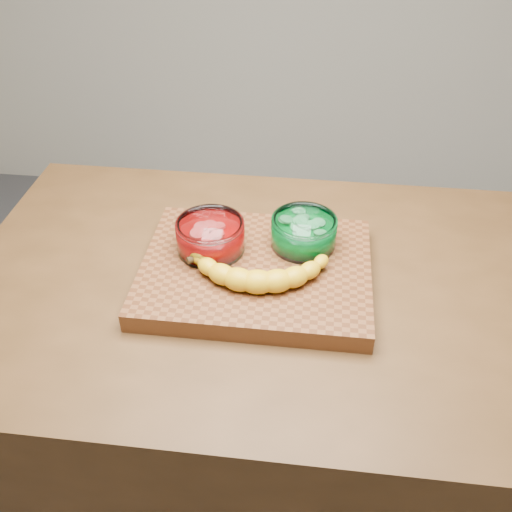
# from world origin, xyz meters

# --- Properties ---
(ground) EXTENTS (3.50, 3.50, 0.00)m
(ground) POSITION_xyz_m (0.00, 0.00, 0.00)
(ground) COLOR #545458
(ground) RESTS_ON ground
(counter) EXTENTS (1.20, 0.80, 0.90)m
(counter) POSITION_xyz_m (0.00, 0.00, 0.45)
(counter) COLOR #4E3117
(counter) RESTS_ON ground
(cutting_board) EXTENTS (0.45, 0.35, 0.04)m
(cutting_board) POSITION_xyz_m (0.00, 0.00, 0.92)
(cutting_board) COLOR brown
(cutting_board) RESTS_ON counter
(bowl_red) EXTENTS (0.14, 0.14, 0.06)m
(bowl_red) POSITION_xyz_m (-0.10, 0.04, 0.97)
(bowl_red) COLOR white
(bowl_red) RESTS_ON cutting_board
(bowl_green) EXTENTS (0.13, 0.13, 0.06)m
(bowl_green) POSITION_xyz_m (0.09, 0.07, 0.97)
(bowl_green) COLOR white
(bowl_green) RESTS_ON cutting_board
(banana) EXTENTS (0.31, 0.14, 0.04)m
(banana) POSITION_xyz_m (0.01, -0.04, 0.96)
(banana) COLOR gold
(banana) RESTS_ON cutting_board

